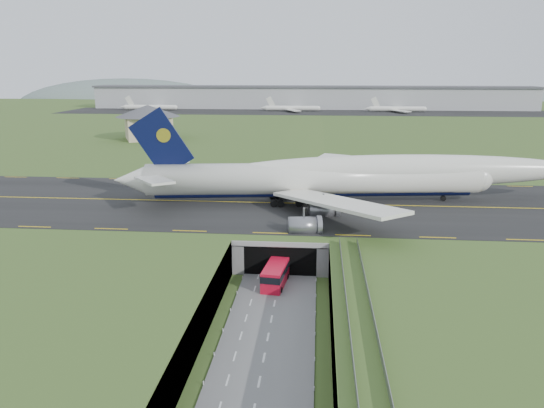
# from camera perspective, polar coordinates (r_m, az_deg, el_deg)

# --- Properties ---
(ground) EXTENTS (900.00, 900.00, 0.00)m
(ground) POSITION_cam_1_polar(r_m,az_deg,el_deg) (81.38, 0.45, -9.88)
(ground) COLOR #3C5A24
(ground) RESTS_ON ground
(airfield_deck) EXTENTS (800.00, 800.00, 6.00)m
(airfield_deck) POSITION_cam_1_polar(r_m,az_deg,el_deg) (80.19, 0.45, -7.93)
(airfield_deck) COLOR gray
(airfield_deck) RESTS_ON ground
(trench_road) EXTENTS (12.00, 75.00, 0.20)m
(trench_road) POSITION_cam_1_polar(r_m,az_deg,el_deg) (74.59, -0.03, -12.17)
(trench_road) COLOR slate
(trench_road) RESTS_ON ground
(taxiway) EXTENTS (800.00, 44.00, 0.18)m
(taxiway) POSITION_cam_1_polar(r_m,az_deg,el_deg) (110.55, 1.82, 0.06)
(taxiway) COLOR black
(taxiway) RESTS_ON airfield_deck
(tunnel_portal) EXTENTS (17.00, 22.30, 6.00)m
(tunnel_portal) POSITION_cam_1_polar(r_m,az_deg,el_deg) (95.71, 1.25, -3.95)
(tunnel_portal) COLOR gray
(tunnel_portal) RESTS_ON ground
(guideway) EXTENTS (3.00, 53.00, 7.05)m
(guideway) POSITION_cam_1_polar(r_m,az_deg,el_deg) (61.85, 9.45, -12.88)
(guideway) COLOR #A8A8A3
(guideway) RESTS_ON ground
(jumbo_jet) EXTENTS (97.78, 61.93, 20.65)m
(jumbo_jet) POSITION_cam_1_polar(r_m,az_deg,el_deg) (111.35, 8.10, 2.92)
(jumbo_jet) COLOR white
(jumbo_jet) RESTS_ON ground
(shuttle_tram) EXTENTS (4.07, 8.57, 3.35)m
(shuttle_tram) POSITION_cam_1_polar(r_m,az_deg,el_deg) (84.23, 0.36, -7.65)
(shuttle_tram) COLOR red
(shuttle_tram) RESTS_ON ground
(service_building) EXTENTS (32.73, 32.73, 13.53)m
(service_building) POSITION_cam_1_polar(r_m,az_deg,el_deg) (216.58, -13.18, 8.89)
(service_building) COLOR #C7B390
(service_building) RESTS_ON ground
(cargo_terminal) EXTENTS (320.00, 67.00, 15.60)m
(cargo_terminal) POSITION_cam_1_polar(r_m,az_deg,el_deg) (373.91, 4.18, 11.39)
(cargo_terminal) COLOR #B2B2B2
(cargo_terminal) RESTS_ON ground
(distant_hills) EXTENTS (700.00, 91.00, 60.00)m
(distant_hills) POSITION_cam_1_polar(r_m,az_deg,el_deg) (508.70, 11.80, 9.89)
(distant_hills) COLOR slate
(distant_hills) RESTS_ON ground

